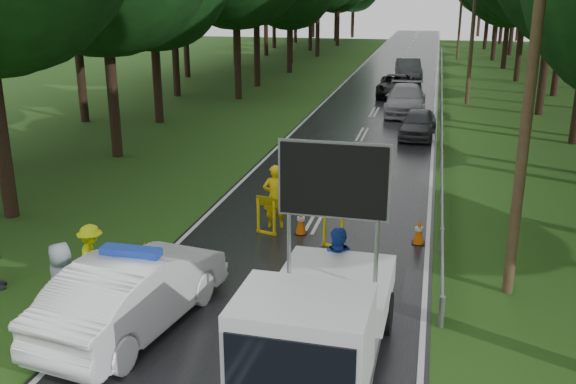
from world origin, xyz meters
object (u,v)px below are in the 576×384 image
(police_sedan, at_px, (134,292))
(queue_car_first, at_px, (418,124))
(queue_car_third, at_px, (396,86))
(work_truck, at_px, (317,325))
(queue_car_fourth, at_px, (408,69))
(queue_car_second, at_px, (406,100))
(barrier, at_px, (299,212))
(officer, at_px, (275,197))
(civilian, at_px, (340,268))

(police_sedan, distance_m, queue_car_first, 20.08)
(queue_car_first, bearing_deg, queue_car_third, 101.96)
(police_sedan, xyz_separation_m, queue_car_third, (3.22, 31.44, -0.12))
(work_truck, xyz_separation_m, queue_car_fourth, (-0.33, 40.45, -0.28))
(police_sedan, bearing_deg, work_truck, 175.73)
(queue_car_fourth, bearing_deg, queue_car_first, -93.62)
(queue_car_second, bearing_deg, police_sedan, -100.49)
(police_sedan, xyz_separation_m, work_truck, (3.95, -0.95, 0.27))
(police_sedan, distance_m, work_truck, 4.07)
(barrier, bearing_deg, queue_car_fourth, 104.04)
(work_truck, xyz_separation_m, queue_car_first, (1.07, 20.39, -0.43))
(queue_car_first, xyz_separation_m, queue_car_second, (-0.89, 6.00, 0.13))
(officer, distance_m, queue_car_fourth, 33.27)
(barrier, bearing_deg, officer, 152.04)
(work_truck, relative_size, barrier, 1.94)
(work_truck, height_order, officer, work_truck)
(civilian, distance_m, queue_car_third, 29.51)
(queue_car_fourth, bearing_deg, civilian, -97.15)
(barrier, relative_size, officer, 1.38)
(police_sedan, distance_m, queue_car_second, 25.78)
(work_truck, xyz_separation_m, queue_car_third, (-0.73, 32.39, -0.40))
(civilian, distance_m, queue_car_second, 23.50)
(queue_car_first, bearing_deg, civilian, -90.17)
(officer, distance_m, civilian, 5.06)
(barrier, relative_size, queue_car_third, 0.53)
(police_sedan, relative_size, queue_car_fourth, 1.05)
(officer, xyz_separation_m, civilian, (2.55, -4.37, -0.05))
(queue_car_second, bearing_deg, queue_car_first, -82.81)
(police_sedan, relative_size, barrier, 1.96)
(officer, bearing_deg, work_truck, 90.72)
(queue_car_first, distance_m, queue_car_fourth, 20.11)
(police_sedan, bearing_deg, civilian, -144.45)
(police_sedan, height_order, civilian, civilian)
(queue_car_first, height_order, queue_car_fourth, queue_car_fourth)
(police_sedan, relative_size, work_truck, 1.01)
(queue_car_third, bearing_deg, work_truck, -88.71)
(barrier, relative_size, queue_car_second, 0.49)
(civilian, bearing_deg, queue_car_second, 87.80)
(civilian, xyz_separation_m, queue_car_second, (0.21, 23.50, -0.11))
(work_truck, height_order, civilian, work_truck)
(queue_car_first, relative_size, queue_car_fourth, 0.79)
(officer, bearing_deg, barrier, 116.90)
(police_sedan, distance_m, civilian, 4.38)
(officer, bearing_deg, queue_car_fourth, -112.70)
(queue_car_first, height_order, queue_car_second, queue_car_second)
(queue_car_fourth, bearing_deg, officer, -101.48)
(queue_car_first, bearing_deg, work_truck, -89.57)
(officer, distance_m, queue_car_second, 19.33)
(barrier, distance_m, queue_car_fourth, 34.09)
(barrier, distance_m, officer, 1.25)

